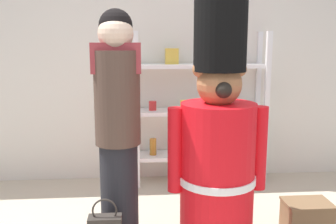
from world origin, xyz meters
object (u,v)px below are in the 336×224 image
at_px(person_shopper, 118,126).
at_px(merchandise_shelf, 200,108).
at_px(display_crate, 307,219).
at_px(teddy_bear_guard, 218,151).

bearing_deg(person_shopper, merchandise_shelf, 59.48).
xyz_separation_m(person_shopper, display_crate, (1.41, 0.08, -0.77)).
distance_m(teddy_bear_guard, person_shopper, 0.70).
xyz_separation_m(merchandise_shelf, display_crate, (0.63, -1.24, -0.64)).
bearing_deg(person_shopper, teddy_bear_guard, -4.55).
xyz_separation_m(merchandise_shelf, person_shopper, (-0.78, -1.32, 0.12)).
height_order(person_shopper, display_crate, person_shopper).
bearing_deg(merchandise_shelf, person_shopper, -120.52).
distance_m(merchandise_shelf, teddy_bear_guard, 1.38).
bearing_deg(person_shopper, display_crate, 3.24).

